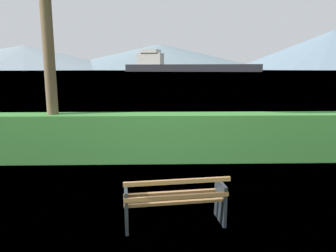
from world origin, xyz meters
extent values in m
plane|color=#567A38|center=(0.00, 0.00, 0.00)|extent=(1400.00, 1400.00, 0.00)
plane|color=#7A99A8|center=(0.00, 308.58, 0.00)|extent=(620.00, 620.00, 0.00)
cube|color=olive|center=(0.02, -0.19, 0.45)|extent=(1.61, 0.27, 0.04)
cube|color=olive|center=(0.00, 0.00, 0.45)|extent=(1.61, 0.27, 0.04)
cube|color=olive|center=(-0.02, 0.19, 0.45)|extent=(1.61, 0.27, 0.04)
cube|color=olive|center=(0.03, -0.26, 0.57)|extent=(1.61, 0.25, 0.06)
cube|color=olive|center=(0.04, -0.31, 0.84)|extent=(1.61, 0.25, 0.06)
cube|color=#1E2328|center=(-0.76, -0.12, 0.34)|extent=(0.11, 0.51, 0.68)
cube|color=#1E2328|center=(0.76, 0.08, 0.34)|extent=(0.11, 0.51, 0.68)
cube|color=#387A33|center=(0.00, 3.55, 0.64)|extent=(13.19, 0.76, 1.29)
cylinder|color=brown|center=(-3.08, 3.59, 2.69)|extent=(0.29, 0.29, 5.39)
cube|color=#232328|center=(24.71, 235.79, 2.72)|extent=(103.40, 39.95, 5.45)
cube|color=beige|center=(-7.23, 244.21, 9.80)|extent=(21.20, 17.00, 8.71)
cube|color=beige|center=(-7.23, 244.21, 15.52)|extent=(16.17, 16.93, 2.72)
cone|color=gray|center=(-232.57, 544.02, 20.50)|extent=(380.60, 380.60, 41.00)
cone|color=slate|center=(0.00, 605.03, 24.13)|extent=(413.41, 413.41, 48.27)
cone|color=slate|center=(310.44, 556.57, 34.79)|extent=(356.84, 356.84, 69.58)
camera|label=1|loc=(-0.22, -4.65, 2.49)|focal=33.07mm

